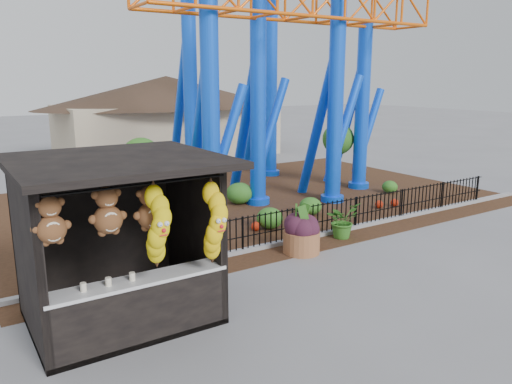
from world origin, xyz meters
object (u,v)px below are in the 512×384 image
roller_coaster (268,23)px  potted_plant (342,220)px  terracotta_planter (301,242)px  prize_booth (123,245)px

roller_coaster → potted_plant: roller_coaster is taller
roller_coaster → terracotta_planter: (-3.00, -6.01, -6.15)m
terracotta_planter → roller_coaster: bearing=63.4°
terracotta_planter → potted_plant: (1.76, 0.37, 0.22)m
prize_booth → terracotta_planter: bearing=14.5°
roller_coaster → potted_plant: 8.27m
terracotta_planter → potted_plant: size_ratio=0.93×
prize_booth → terracotta_planter: 5.42m
prize_booth → potted_plant: (6.87, 1.69, -1.02)m
terracotta_planter → potted_plant: potted_plant is taller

